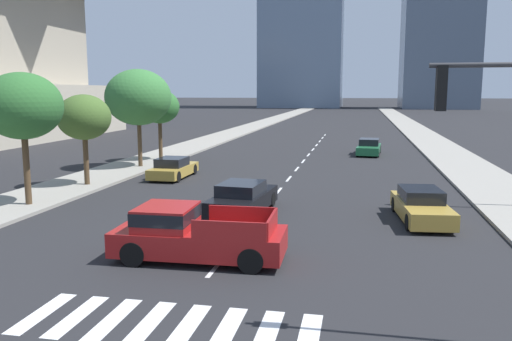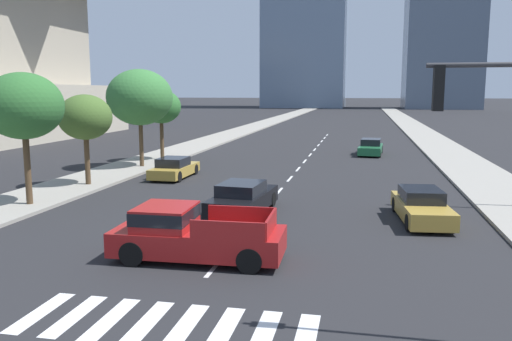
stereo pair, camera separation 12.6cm
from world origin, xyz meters
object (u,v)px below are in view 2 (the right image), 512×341
street_tree_third (140,97)px  street_tree_fourth (161,107)px  sedan_green_2 (371,148)px  sedan_gold_1 (421,206)px  street_tree_nearest (23,106)px  sedan_gold_0 (174,168)px  sedan_black_3 (243,199)px  street_tree_second (85,118)px  pickup_truck (190,234)px

street_tree_third → street_tree_fourth: size_ratio=1.26×
sedan_green_2 → street_tree_fourth: size_ratio=0.91×
sedan_gold_1 → street_tree_nearest: size_ratio=0.81×
sedan_gold_0 → street_tree_third: (-3.57, 3.31, 4.19)m
sedan_gold_0 → sedan_black_3: size_ratio=0.90×
sedan_green_2 → street_tree_fourth: bearing=-60.7°
street_tree_second → pickup_truck: bearing=-48.3°
street_tree_nearest → street_tree_second: size_ratio=1.20×
street_tree_third → street_tree_nearest: bearing=-90.0°
sedan_green_2 → sedan_black_3: (-5.62, -22.24, 0.03)m
pickup_truck → sedan_gold_1: pickup_truck is taller
pickup_truck → street_tree_third: (-9.52, 17.76, 3.96)m
pickup_truck → street_tree_second: (-9.52, 10.69, 2.97)m
pickup_truck → sedan_black_3: pickup_truck is taller
sedan_gold_0 → sedan_black_3: sedan_black_3 is taller
sedan_gold_0 → street_tree_fourth: bearing=27.4°
sedan_green_2 → street_tree_nearest: street_tree_nearest is taller
street_tree_fourth → street_tree_third: bearing=-90.0°
street_tree_second → street_tree_fourth: (-0.00, 10.77, 0.26)m
street_tree_nearest → street_tree_third: street_tree_third is taller
sedan_gold_0 → sedan_gold_1: sedan_gold_1 is taller
sedan_gold_0 → street_tree_third: size_ratio=0.67×
street_tree_third → street_tree_fourth: 3.77m
street_tree_nearest → pickup_truck: bearing=-30.3°
sedan_gold_0 → sedan_gold_1: size_ratio=0.92×
sedan_gold_1 → street_tree_nearest: (-17.06, -0.92, 3.93)m
sedan_gold_0 → street_tree_nearest: size_ratio=0.74×
sedan_gold_0 → street_tree_second: size_ratio=0.90×
sedan_gold_0 → sedan_green_2: (11.76, 14.15, 0.02)m
pickup_truck → sedan_gold_0: bearing=-69.1°
sedan_gold_1 → pickup_truck: bearing=-55.2°
street_tree_fourth → pickup_truck: bearing=-66.1°
street_tree_nearest → street_tree_fourth: 15.91m
pickup_truck → sedan_gold_1: bearing=-140.8°
street_tree_second → street_tree_third: 7.14m
sedan_black_3 → street_tree_third: (-9.70, 11.40, 4.14)m
street_tree_nearest → street_tree_third: (0.00, 12.21, 0.24)m
sedan_gold_0 → sedan_green_2: bearing=-39.3°
sedan_black_3 → street_tree_third: size_ratio=0.75×
street_tree_third → pickup_truck: bearing=-61.8°
sedan_green_2 → sedan_black_3: sedan_black_3 is taller
pickup_truck → street_tree_fourth: (-9.52, 21.46, 3.23)m
sedan_gold_1 → sedan_black_3: sedan_black_3 is taller
sedan_black_3 → street_tree_nearest: bearing=100.0°
pickup_truck → sedan_gold_0: size_ratio=1.22×
sedan_gold_1 → street_tree_fourth: bearing=-137.2°
pickup_truck → sedan_black_3: bearing=-93.1°
street_tree_third → street_tree_fourth: bearing=90.0°
sedan_gold_1 → street_tree_nearest: street_tree_nearest is taller
street_tree_second → sedan_green_2: bearing=49.5°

